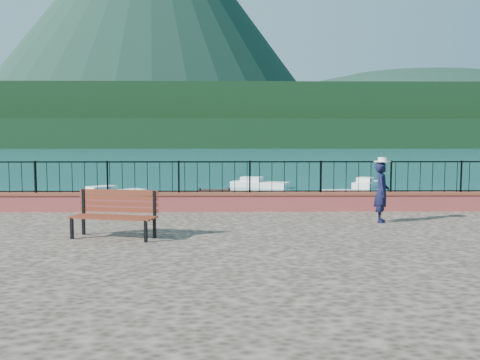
{
  "coord_description": "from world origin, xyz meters",
  "views": [
    {
      "loc": [
        -0.81,
        -10.73,
        3.3
      ],
      "look_at": [
        -0.63,
        2.0,
        2.3
      ],
      "focal_mm": 35.0,
      "sensor_mm": 36.0,
      "label": 1
    }
  ],
  "objects_px": {
    "boat_1": "(360,203)",
    "boat_5": "(367,182)",
    "person": "(382,192)",
    "park_bench": "(114,224)",
    "boat_4": "(260,182)",
    "boat_2": "(350,197)",
    "boat_0": "(176,215)",
    "boat_3": "(111,192)"
  },
  "relations": [
    {
      "from": "park_bench",
      "to": "boat_2",
      "type": "xyz_separation_m",
      "value": [
        8.96,
        14.81,
        -1.11
      ]
    },
    {
      "from": "boat_2",
      "to": "boat_5",
      "type": "bearing_deg",
      "value": 58.46
    },
    {
      "from": "boat_2",
      "to": "boat_4",
      "type": "bearing_deg",
      "value": 103.44
    },
    {
      "from": "boat_0",
      "to": "boat_3",
      "type": "distance_m",
      "value": 10.49
    },
    {
      "from": "park_bench",
      "to": "boat_4",
      "type": "height_order",
      "value": "park_bench"
    },
    {
      "from": "person",
      "to": "boat_1",
      "type": "bearing_deg",
      "value": 4.04
    },
    {
      "from": "boat_1",
      "to": "boat_2",
      "type": "height_order",
      "value": "same"
    },
    {
      "from": "park_bench",
      "to": "boat_0",
      "type": "height_order",
      "value": "park_bench"
    },
    {
      "from": "park_bench",
      "to": "boat_3",
      "type": "xyz_separation_m",
      "value": [
        -4.7,
        17.79,
        -1.11
      ]
    },
    {
      "from": "person",
      "to": "boat_3",
      "type": "distance_m",
      "value": 19.47
    },
    {
      "from": "boat_0",
      "to": "boat_1",
      "type": "bearing_deg",
      "value": 14.26
    },
    {
      "from": "boat_1",
      "to": "park_bench",
      "type": "bearing_deg",
      "value": -129.71
    },
    {
      "from": "person",
      "to": "boat_1",
      "type": "distance_m",
      "value": 10.53
    },
    {
      "from": "boat_1",
      "to": "boat_5",
      "type": "height_order",
      "value": "same"
    },
    {
      "from": "park_bench",
      "to": "boat_4",
      "type": "relative_size",
      "value": 0.46
    },
    {
      "from": "boat_5",
      "to": "boat_4",
      "type": "bearing_deg",
      "value": 121.56
    },
    {
      "from": "park_bench",
      "to": "boat_4",
      "type": "distance_m",
      "value": 25.0
    },
    {
      "from": "boat_2",
      "to": "person",
      "type": "bearing_deg",
      "value": -110.99
    },
    {
      "from": "boat_0",
      "to": "boat_3",
      "type": "relative_size",
      "value": 0.99
    },
    {
      "from": "boat_1",
      "to": "boat_4",
      "type": "height_order",
      "value": "same"
    },
    {
      "from": "boat_1",
      "to": "boat_3",
      "type": "height_order",
      "value": "same"
    },
    {
      "from": "boat_0",
      "to": "boat_5",
      "type": "xyz_separation_m",
      "value": [
        12.39,
        15.98,
        0.0
      ]
    },
    {
      "from": "boat_1",
      "to": "boat_3",
      "type": "relative_size",
      "value": 0.81
    },
    {
      "from": "boat_0",
      "to": "boat_4",
      "type": "bearing_deg",
      "value": 66.1
    },
    {
      "from": "person",
      "to": "boat_0",
      "type": "bearing_deg",
      "value": 60.1
    },
    {
      "from": "person",
      "to": "boat_2",
      "type": "relative_size",
      "value": 0.38
    },
    {
      "from": "boat_3",
      "to": "boat_5",
      "type": "bearing_deg",
      "value": -24.35
    },
    {
      "from": "boat_5",
      "to": "person",
      "type": "bearing_deg",
      "value": -163.56
    },
    {
      "from": "boat_0",
      "to": "boat_4",
      "type": "height_order",
      "value": "same"
    },
    {
      "from": "park_bench",
      "to": "boat_5",
      "type": "relative_size",
      "value": 0.59
    },
    {
      "from": "person",
      "to": "boat_2",
      "type": "xyz_separation_m",
      "value": [
        2.36,
        12.81,
        -1.61
      ]
    },
    {
      "from": "park_bench",
      "to": "boat_4",
      "type": "bearing_deg",
      "value": 92.23
    },
    {
      "from": "boat_3",
      "to": "boat_4",
      "type": "bearing_deg",
      "value": -9.64
    },
    {
      "from": "person",
      "to": "boat_5",
      "type": "distance_m",
      "value": 23.4
    },
    {
      "from": "park_bench",
      "to": "person",
      "type": "relative_size",
      "value": 1.24
    },
    {
      "from": "boat_3",
      "to": "boat_5",
      "type": "xyz_separation_m",
      "value": [
        17.39,
        6.75,
        0.0
      ]
    },
    {
      "from": "boat_1",
      "to": "boat_4",
      "type": "relative_size",
      "value": 0.82
    },
    {
      "from": "boat_3",
      "to": "boat_4",
      "type": "height_order",
      "value": "same"
    },
    {
      "from": "boat_0",
      "to": "boat_5",
      "type": "bearing_deg",
      "value": 43.45
    },
    {
      "from": "boat_1",
      "to": "boat_5",
      "type": "relative_size",
      "value": 1.04
    },
    {
      "from": "boat_3",
      "to": "boat_5",
      "type": "distance_m",
      "value": 18.66
    },
    {
      "from": "boat_0",
      "to": "boat_2",
      "type": "relative_size",
      "value": 1.01
    }
  ]
}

